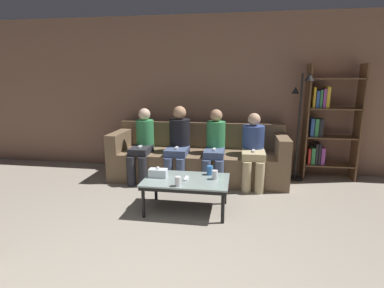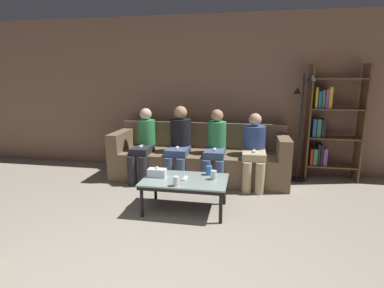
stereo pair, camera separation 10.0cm
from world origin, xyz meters
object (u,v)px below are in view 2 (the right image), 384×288
at_px(cup_far_center, 214,175).
at_px(cup_near_left, 209,170).
at_px(tissue_box, 157,173).
at_px(seated_person_right_end, 254,148).
at_px(cup_near_right, 176,181).
at_px(standing_lamp, 302,116).
at_px(couch, 199,158).
at_px(seated_person_mid_right, 216,146).
at_px(coffee_table, 185,182).
at_px(seated_person_mid_left, 179,142).
at_px(bookshelf, 327,125).
at_px(seated_person_left_end, 144,143).
at_px(game_remote, 185,178).

bearing_deg(cup_far_center, cup_near_left, 114.15).
distance_m(tissue_box, seated_person_right_end, 1.56).
height_order(cup_near_right, cup_far_center, cup_near_right).
bearing_deg(tissue_box, cup_near_left, 16.97).
relative_size(tissue_box, standing_lamp, 0.13).
height_order(couch, seated_person_mid_right, seated_person_mid_right).
distance_m(coffee_table, cup_near_right, 0.27).
bearing_deg(couch, cup_near_right, -90.86).
height_order(cup_near_left, seated_person_mid_left, seated_person_mid_left).
distance_m(cup_near_left, bookshelf, 2.19).
distance_m(seated_person_left_end, seated_person_mid_right, 1.13).
height_order(cup_near_left, cup_far_center, cup_near_left).
bearing_deg(cup_far_center, seated_person_right_end, 63.93).
bearing_deg(seated_person_mid_left, seated_person_mid_right, -2.39).
relative_size(seated_person_left_end, seated_person_mid_right, 1.00).
bearing_deg(standing_lamp, game_remote, -137.02).
xyz_separation_m(bookshelf, seated_person_mid_right, (-1.68, -0.53, -0.27)).
relative_size(bookshelf, seated_person_left_end, 1.60).
distance_m(game_remote, standing_lamp, 2.18).
relative_size(couch, game_remote, 18.13).
xyz_separation_m(tissue_box, game_remote, (0.36, -0.03, -0.04)).
relative_size(cup_near_left, seated_person_left_end, 0.10).
height_order(game_remote, seated_person_left_end, seated_person_left_end).
bearing_deg(seated_person_mid_left, game_remote, -73.70).
bearing_deg(bookshelf, seated_person_left_end, -169.23).
distance_m(cup_near_left, seated_person_right_end, 1.00).
height_order(cup_near_left, game_remote, cup_near_left).
bearing_deg(tissue_box, game_remote, -4.78).
bearing_deg(couch, cup_near_left, -74.64).
distance_m(tissue_box, bookshelf, 2.79).
xyz_separation_m(cup_near_left, tissue_box, (-0.62, -0.19, -0.00)).
height_order(coffee_table, bookshelf, bookshelf).
bearing_deg(cup_near_right, seated_person_right_end, 55.98).
bearing_deg(bookshelf, couch, -171.39).
distance_m(couch, cup_near_right, 1.52).
xyz_separation_m(cup_near_left, cup_far_center, (0.07, -0.17, -0.00)).
relative_size(cup_near_left, bookshelf, 0.06).
xyz_separation_m(cup_near_right, seated_person_left_end, (-0.82, 1.28, 0.14)).
xyz_separation_m(coffee_table, standing_lamp, (1.53, 1.43, 0.66)).
height_order(standing_lamp, seated_person_left_end, standing_lamp).
xyz_separation_m(bookshelf, seated_person_right_end, (-1.11, -0.52, -0.28)).
distance_m(bookshelf, seated_person_right_end, 1.26).
xyz_separation_m(game_remote, seated_person_mid_right, (0.26, 1.03, 0.18)).
distance_m(game_remote, seated_person_mid_right, 1.08).
bearing_deg(couch, seated_person_mid_left, -143.10).
distance_m(seated_person_mid_left, seated_person_right_end, 1.13).
distance_m(couch, cup_far_center, 1.28).
height_order(coffee_table, tissue_box, tissue_box).
height_order(couch, seated_person_mid_left, seated_person_mid_left).
bearing_deg(seated_person_left_end, seated_person_right_end, 0.32).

